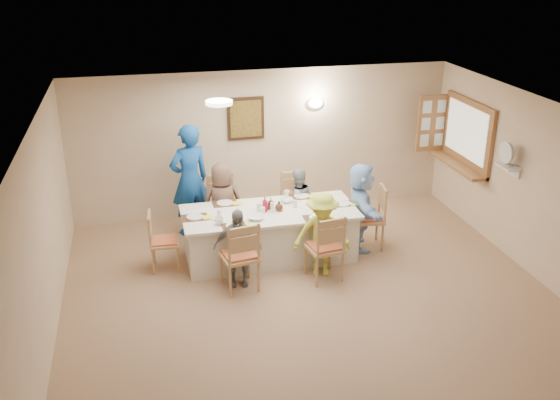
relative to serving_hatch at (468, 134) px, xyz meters
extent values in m
plane|color=#977A60|center=(-3.21, -2.40, -1.50)|extent=(7.00, 7.00, 0.00)
plane|color=#C3A68E|center=(-3.21, 1.10, -0.25)|extent=(6.50, 0.00, 6.50)
plane|color=#C3A68E|center=(-6.46, -2.40, -0.25)|extent=(0.00, 7.00, 7.00)
plane|color=#C3A68E|center=(0.04, -2.40, -0.25)|extent=(0.00, 7.00, 7.00)
plane|color=white|center=(-3.21, -2.40, 1.00)|extent=(7.00, 7.00, 0.00)
cube|color=#3B2514|center=(-3.51, 1.07, 0.20)|extent=(0.62, 0.04, 0.72)
cube|color=black|center=(-3.51, 1.05, 0.20)|extent=(0.52, 0.02, 0.62)
ellipsoid|color=white|center=(-2.31, 1.04, 0.40)|extent=(0.26, 0.09, 0.18)
cylinder|color=white|center=(-4.21, -0.90, 0.97)|extent=(0.36, 0.36, 0.05)
cube|color=olive|center=(0.00, 0.00, 0.00)|extent=(0.06, 1.50, 1.15)
cube|color=olive|center=(-0.12, 0.00, -0.53)|extent=(0.30, 1.50, 0.05)
cube|color=olive|center=(-0.26, 0.76, 0.00)|extent=(0.55, 0.04, 1.00)
cube|color=white|center=(-0.08, -1.35, -0.10)|extent=(0.22, 0.36, 0.03)
cube|color=silver|center=(-3.49, -0.68, -1.12)|extent=(2.57, 1.09, 0.76)
imported|color=brown|center=(-4.09, 0.00, -0.84)|extent=(0.70, 0.51, 1.31)
imported|color=#91959F|center=(-2.89, 0.00, -0.93)|extent=(0.71, 0.63, 1.13)
imported|color=gray|center=(-4.09, -1.36, -0.94)|extent=(0.75, 0.49, 1.12)
imported|color=#C3CF42|center=(-2.89, -1.36, -0.88)|extent=(0.96, 0.73, 1.25)
imported|color=#A2CBFE|center=(-2.07, -0.68, -0.81)|extent=(1.39, 0.76, 1.38)
imported|color=#134A9A|center=(-4.54, 0.47, -0.59)|extent=(0.96, 0.88, 1.83)
cube|color=#472B19|center=(-4.09, -1.10, -0.74)|extent=(0.34, 0.25, 0.01)
cylinder|color=white|center=(-4.09, -1.10, -0.73)|extent=(0.23, 0.23, 0.01)
cube|color=yellow|center=(-3.91, -1.15, -0.73)|extent=(0.15, 0.15, 0.01)
cube|color=#472B19|center=(-2.89, -1.10, -0.74)|extent=(0.37, 0.28, 0.01)
cylinder|color=white|center=(-2.89, -1.10, -0.73)|extent=(0.22, 0.22, 0.01)
cube|color=yellow|center=(-2.71, -1.15, -0.73)|extent=(0.14, 0.14, 0.01)
cube|color=#472B19|center=(-4.09, -0.26, -0.74)|extent=(0.37, 0.28, 0.01)
cylinder|color=white|center=(-4.09, -0.26, -0.73)|extent=(0.25, 0.25, 0.02)
cube|color=yellow|center=(-3.91, -0.31, -0.73)|extent=(0.14, 0.14, 0.01)
cube|color=#472B19|center=(-2.89, -0.26, -0.74)|extent=(0.35, 0.26, 0.01)
cylinder|color=white|center=(-2.89, -0.26, -0.73)|extent=(0.23, 0.23, 0.01)
cube|color=yellow|center=(-2.71, -0.31, -0.73)|extent=(0.15, 0.15, 0.01)
cube|color=#472B19|center=(-4.59, -0.68, -0.74)|extent=(0.37, 0.28, 0.01)
cylinder|color=white|center=(-4.59, -0.68, -0.73)|extent=(0.24, 0.24, 0.01)
cube|color=yellow|center=(-4.41, -0.73, -0.73)|extent=(0.14, 0.14, 0.01)
cube|color=#472B19|center=(-2.37, -0.68, -0.74)|extent=(0.32, 0.24, 0.01)
cylinder|color=white|center=(-2.37, -0.68, -0.73)|extent=(0.26, 0.26, 0.02)
cube|color=yellow|center=(-2.19, -0.73, -0.73)|extent=(0.15, 0.15, 0.01)
imported|color=white|center=(-4.28, -0.99, -0.69)|extent=(0.16, 0.16, 0.10)
imported|color=white|center=(-3.10, -0.17, -0.70)|extent=(0.12, 0.12, 0.09)
imported|color=white|center=(-3.75, -0.94, -0.71)|extent=(0.36, 0.36, 0.06)
imported|color=white|center=(-3.17, -0.42, -0.71)|extent=(0.26, 0.26, 0.06)
imported|color=#AC0E2E|center=(-3.56, -0.68, -0.63)|extent=(0.15, 0.15, 0.23)
imported|color=#422211|center=(-3.46, -0.64, -0.65)|extent=(0.13, 0.13, 0.18)
imported|color=#422211|center=(-3.36, -0.72, -0.66)|extent=(0.12, 0.12, 0.15)
cylinder|color=silver|center=(-3.64, -0.63, -0.68)|extent=(0.07, 0.07, 0.10)
camera|label=1|loc=(-5.28, -8.91, 2.90)|focal=40.00mm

